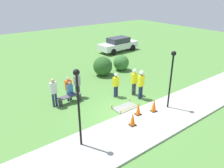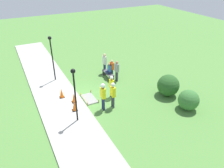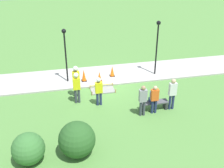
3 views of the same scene
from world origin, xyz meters
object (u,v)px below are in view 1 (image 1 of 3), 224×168
at_px(bystander_in_white_shirt, 77,83).
at_px(person_seated_on_bench, 70,90).
at_px(traffic_cone_far_patch, 138,109).
at_px(bystander_in_orange_shirt, 69,87).
at_px(traffic_cone_sidewalk_edge, 154,105).
at_px(parked_car_white, 118,44).
at_px(worker_supervisor, 116,83).
at_px(worker_trainee, 141,82).
at_px(lamppost_far, 78,97).
at_px(worker_assistant, 134,79).
at_px(lamppost_near, 172,71).
at_px(traffic_cone_near_patch, 133,119).
at_px(park_bench, 70,98).
at_px(bystander_in_gray_shirt, 54,91).

bearing_deg(bystander_in_white_shirt, person_seated_on_bench, -153.44).
xyz_separation_m(traffic_cone_far_patch, bystander_in_orange_shirt, (-2.24, 4.08, 0.48)).
bearing_deg(traffic_cone_sidewalk_edge, parked_car_white, 59.92).
bearing_deg(worker_supervisor, worker_trainee, -46.83).
bearing_deg(worker_trainee, parked_car_white, 58.31).
xyz_separation_m(traffic_cone_sidewalk_edge, lamppost_far, (-4.86, -0.05, 2.03)).
bearing_deg(lamppost_far, bystander_in_white_shirt, 62.66).
xyz_separation_m(person_seated_on_bench, worker_assistant, (3.90, -1.66, 0.29)).
bearing_deg(person_seated_on_bench, traffic_cone_sidewalk_edge, -51.91).
bearing_deg(worker_supervisor, bystander_in_white_shirt, 143.60).
bearing_deg(lamppost_far, worker_assistant, 24.35).
bearing_deg(person_seated_on_bench, worker_assistant, -23.02).
bearing_deg(traffic_cone_sidewalk_edge, lamppost_near, -9.87).
xyz_separation_m(traffic_cone_near_patch, bystander_in_orange_shirt, (-1.27, 4.68, 0.46)).
bearing_deg(bystander_in_white_shirt, traffic_cone_far_patch, -69.58).
distance_m(traffic_cone_sidewalk_edge, person_seated_on_bench, 5.24).
bearing_deg(traffic_cone_near_patch, park_bench, 107.67).
height_order(traffic_cone_near_patch, worker_assistant, worker_assistant).
distance_m(worker_assistant, lamppost_near, 2.96).
relative_size(worker_supervisor, parked_car_white, 0.35).
distance_m(bystander_in_gray_shirt, bystander_in_white_shirt, 1.76).
relative_size(traffic_cone_far_patch, lamppost_far, 0.19).
distance_m(traffic_cone_far_patch, lamppost_far, 4.43).
distance_m(bystander_in_orange_shirt, bystander_in_gray_shirt, 1.08).
bearing_deg(bystander_in_gray_shirt, person_seated_on_bench, -4.49).
relative_size(bystander_in_orange_shirt, bystander_in_gray_shirt, 0.89).
height_order(park_bench, person_seated_on_bench, person_seated_on_bench).
relative_size(park_bench, bystander_in_orange_shirt, 0.92).
bearing_deg(person_seated_on_bench, lamppost_far, -111.44).
height_order(traffic_cone_far_patch, bystander_in_white_shirt, bystander_in_white_shirt).
bearing_deg(parked_car_white, lamppost_near, -118.86).
distance_m(traffic_cone_far_patch, worker_assistant, 2.82).
height_order(traffic_cone_sidewalk_edge, bystander_in_orange_shirt, bystander_in_orange_shirt).
height_order(traffic_cone_near_patch, worker_supervisor, worker_supervisor).
relative_size(traffic_cone_sidewalk_edge, lamppost_near, 0.23).
height_order(traffic_cone_far_patch, lamppost_near, lamppost_near).
height_order(bystander_in_orange_shirt, bystander_in_gray_shirt, bystander_in_gray_shirt).
bearing_deg(traffic_cone_far_patch, lamppost_near, -12.92).
xyz_separation_m(traffic_cone_near_patch, worker_supervisor, (1.45, 3.27, 0.54)).
height_order(traffic_cone_near_patch, traffic_cone_sidewalk_edge, traffic_cone_sidewalk_edge).
height_order(worker_supervisor, bystander_in_orange_shirt, worker_supervisor).
distance_m(park_bench, bystander_in_gray_shirt, 1.18).
distance_m(traffic_cone_near_patch, worker_supervisor, 3.62).
relative_size(worker_supervisor, bystander_in_orange_shirt, 1.04).
xyz_separation_m(traffic_cone_sidewalk_edge, bystander_in_gray_shirt, (-4.27, 4.20, 0.56)).
bearing_deg(traffic_cone_far_patch, lamppost_far, -175.17).
height_order(worker_assistant, bystander_in_white_shirt, worker_assistant).
relative_size(worker_supervisor, worker_trainee, 0.87).
bearing_deg(parked_car_white, traffic_cone_sidewalk_edge, -123.08).
bearing_deg(bystander_in_gray_shirt, worker_trainee, -26.38).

